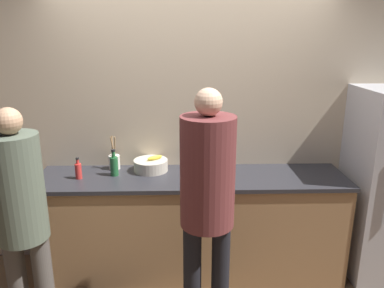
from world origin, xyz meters
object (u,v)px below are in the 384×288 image
person_center (207,193)px  bottle_red (78,170)px  person_left (21,212)px  fruit_bowl (151,165)px  utensil_crock (114,161)px  cup_red (209,174)px  bottle_green (114,165)px

person_center → bottle_red: 1.25m
person_left → fruit_bowl: person_left is taller
utensil_crock → person_left: bearing=-114.1°
utensil_crock → cup_red: 0.88m
bottle_red → fruit_bowl: bearing=16.4°
fruit_bowl → bottle_red: bottle_red is taller
utensil_crock → person_center: bearing=-49.3°
person_left → cup_red: 1.48m
fruit_bowl → utensil_crock: (-0.34, 0.06, 0.02)m
cup_red → person_left: bearing=-150.5°
bottle_green → cup_red: bottle_green is taller
bottle_red → cup_red: size_ratio=2.31×
utensil_crock → cup_red: bearing=-16.7°
fruit_bowl → utensil_crock: size_ratio=0.99×
person_left → bottle_green: (0.47, 0.82, 0.03)m
person_center → cup_red: person_center is taller
person_center → cup_red: (0.06, 0.66, -0.11)m
person_left → cup_red: (1.29, 0.73, -0.02)m
person_center → bottle_green: size_ratio=7.65×
fruit_bowl → utensil_crock: utensil_crock is taller
fruit_bowl → bottle_red: size_ratio=1.63×
person_left → bottle_green: bearing=60.1°
utensil_crock → bottle_green: (0.03, -0.17, 0.02)m
person_center → utensil_crock: bearing=130.7°
person_center → bottle_green: (-0.76, 0.75, -0.06)m
bottle_green → person_center: bearing=-44.7°
person_center → fruit_bowl: (-0.45, 0.86, -0.10)m
person_left → bottle_red: person_left is taller
person_center → bottle_green: person_center is taller
bottle_green → cup_red: 0.82m
person_center → utensil_crock: person_center is taller
utensil_crock → bottle_green: utensil_crock is taller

